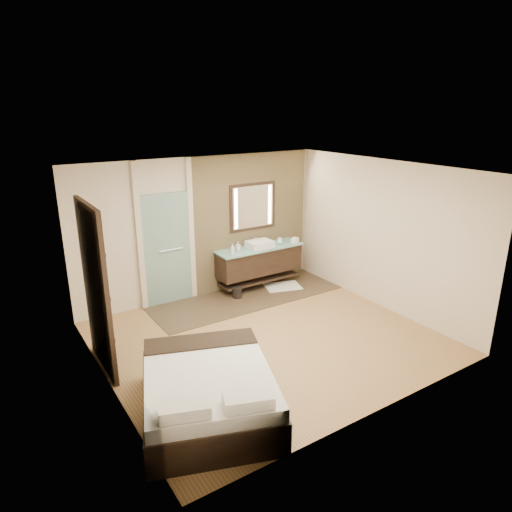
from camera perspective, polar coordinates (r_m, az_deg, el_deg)
floor at (r=7.48m, az=1.43°, el=-10.27°), size 5.00×5.00×0.00m
tile_strip at (r=8.98m, az=-1.16°, el=-5.13°), size 3.80×1.30×0.01m
stone_wall at (r=9.29m, az=-0.57°, el=4.44°), size 2.60×0.08×2.70m
vanity at (r=9.27m, az=0.41°, el=-0.54°), size 1.85×0.55×0.88m
mirror_unit at (r=9.18m, az=-0.40°, el=6.19°), size 1.06×0.04×0.96m
frosted_door at (r=8.53m, az=-11.10°, el=1.38°), size 1.10×0.12×2.70m
shoji_partition at (r=6.59m, az=-19.35°, el=-3.84°), size 0.06×1.20×2.40m
bed at (r=5.76m, az=-5.97°, el=-16.50°), size 2.07×2.30×0.73m
bath_mat at (r=9.46m, az=3.35°, el=-3.82°), size 0.83×0.69×0.02m
waste_bin at (r=8.90m, az=-2.37°, el=-4.61°), size 0.21×0.21×0.23m
tissue_box at (r=9.52m, az=4.89°, el=2.00°), size 0.15×0.15×0.10m
soap_bottle_a at (r=8.75m, az=-2.95°, el=0.90°), size 0.10×0.10×0.20m
soap_bottle_b at (r=8.95m, az=-2.28°, el=1.24°), size 0.08×0.08×0.18m
soap_bottle_c at (r=9.37m, az=2.98°, el=1.93°), size 0.14×0.14×0.14m
cup at (r=9.53m, az=2.99°, el=2.02°), size 0.12×0.12×0.09m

